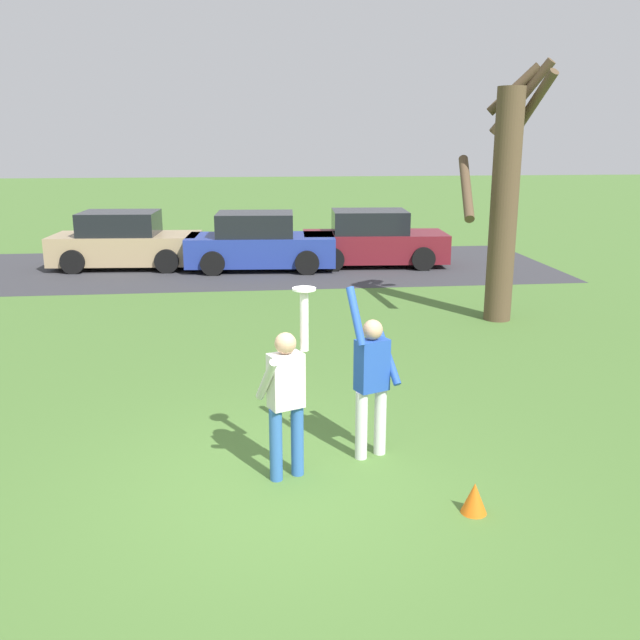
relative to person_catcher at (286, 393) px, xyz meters
The scene contains 10 objects.
ground_plane 1.00m from the person_catcher, 106.36° to the right, with size 120.00×120.00×0.00m, color #4C7533.
person_catcher is the anchor object (origin of this frame).
person_defender 1.09m from the person_catcher, 22.65° to the left, with size 0.63×0.58×2.04m.
frisbee_disc 1.13m from the person_catcher, 22.65° to the left, with size 0.25×0.25×0.02m, color white.
parked_car_tan 13.78m from the person_catcher, 105.71° to the left, with size 4.21×2.25×1.59m.
parked_car_blue 12.59m from the person_catcher, 89.69° to the left, with size 4.21×2.25×1.59m.
parked_car_maroon 13.27m from the person_catcher, 75.36° to the left, with size 4.21×2.25×1.59m.
parking_strip 12.92m from the person_catcher, 90.84° to the left, with size 17.17×6.40×0.01m, color #38383D.
bare_tree_tall 8.12m from the person_catcher, 53.56° to the left, with size 1.87×1.62×5.08m.
field_cone_orange 2.20m from the person_catcher, 28.26° to the right, with size 0.26×0.26×0.32m, color orange.
Camera 1 is at (-0.37, -6.84, 3.63)m, focal length 39.25 mm.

